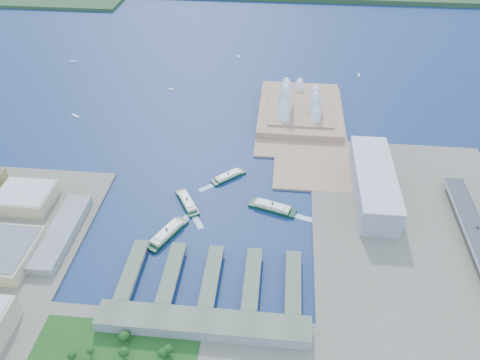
# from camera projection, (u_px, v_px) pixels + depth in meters

# --- Properties ---
(ground) EXTENTS (3000.00, 3000.00, 0.00)m
(ground) POSITION_uv_depth(u_px,v_px,m) (209.00, 229.00, 546.14)
(ground) COLOR #0E2444
(ground) RESTS_ON ground
(east_land) EXTENTS (240.00, 500.00, 3.00)m
(east_land) POSITION_uv_depth(u_px,v_px,m) (430.00, 277.00, 487.29)
(east_land) COLOR gray
(east_land) RESTS_ON ground
(peninsula) EXTENTS (135.00, 220.00, 3.00)m
(peninsula) POSITION_uv_depth(u_px,v_px,m) (301.00, 119.00, 740.64)
(peninsula) COLOR tan
(peninsula) RESTS_ON ground
(opera_house) EXTENTS (134.00, 180.00, 58.00)m
(opera_house) POSITION_uv_depth(u_px,v_px,m) (301.00, 96.00, 737.73)
(opera_house) COLOR white
(opera_house) RESTS_ON peninsula
(toaster_building) EXTENTS (45.00, 155.00, 35.00)m
(toaster_building) POSITION_uv_depth(u_px,v_px,m) (373.00, 183.00, 581.01)
(toaster_building) COLOR #94949A
(toaster_building) RESTS_ON east_land
(ferry_wharves) EXTENTS (184.00, 90.00, 9.30)m
(ferry_wharves) POSITION_uv_depth(u_px,v_px,m) (212.00, 277.00, 483.39)
(ferry_wharves) COLOR #58634B
(ferry_wharves) RESTS_ON ground
(terminal_building) EXTENTS (200.00, 28.00, 12.00)m
(terminal_building) POSITION_uv_depth(u_px,v_px,m) (203.00, 324.00, 433.60)
(terminal_building) COLOR gray
(terminal_building) RESTS_ON south_land
(ferry_a) EXTENTS (38.56, 52.67, 10.05)m
(ferry_a) POSITION_uv_depth(u_px,v_px,m) (187.00, 201.00, 578.49)
(ferry_a) COLOR black
(ferry_a) RESTS_ON ground
(ferry_b) EXTENTS (45.08, 42.17, 9.31)m
(ferry_b) POSITION_uv_depth(u_px,v_px,m) (228.00, 175.00, 620.23)
(ferry_b) COLOR black
(ferry_b) RESTS_ON ground
(ferry_c) EXTENTS (41.03, 60.86, 11.43)m
(ferry_c) POSITION_uv_depth(u_px,v_px,m) (167.00, 232.00, 534.18)
(ferry_c) COLOR black
(ferry_c) RESTS_ON ground
(ferry_d) EXTENTS (59.81, 31.10, 10.97)m
(ferry_d) POSITION_uv_depth(u_px,v_px,m) (272.00, 206.00, 570.17)
(ferry_d) COLOR black
(ferry_d) RESTS_ON ground
(boat_a) EXTENTS (15.11, 11.38, 2.97)m
(boat_a) POSITION_uv_depth(u_px,v_px,m) (75.00, 116.00, 749.45)
(boat_a) COLOR white
(boat_a) RESTS_ON ground
(boat_b) EXTENTS (9.42, 3.42, 2.53)m
(boat_b) POSITION_uv_depth(u_px,v_px,m) (171.00, 89.00, 821.76)
(boat_b) COLOR white
(boat_b) RESTS_ON ground
(boat_c) EXTENTS (6.97, 13.96, 3.02)m
(boat_c) POSITION_uv_depth(u_px,v_px,m) (359.00, 75.00, 866.78)
(boat_c) COLOR white
(boat_c) RESTS_ON ground
(boat_d) EXTENTS (14.35, 3.59, 2.41)m
(boat_d) POSITION_uv_depth(u_px,v_px,m) (73.00, 61.00, 915.89)
(boat_d) COLOR white
(boat_d) RESTS_ON ground
(boat_e) EXTENTS (5.76, 10.70, 2.51)m
(boat_e) POSITION_uv_depth(u_px,v_px,m) (239.00, 56.00, 935.03)
(boat_e) COLOR white
(boat_e) RESTS_ON ground
(car_c) EXTENTS (1.96, 4.82, 1.40)m
(car_c) POSITION_uv_depth(u_px,v_px,m) (478.00, 227.00, 526.44)
(car_c) COLOR slate
(car_c) RESTS_ON expressway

